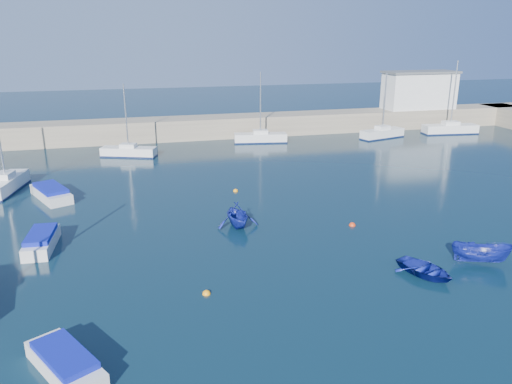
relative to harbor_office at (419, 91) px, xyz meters
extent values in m
plane|color=#0B2231|center=(-30.00, -46.00, -5.10)|extent=(220.00, 220.00, 0.00)
cube|color=gray|center=(-30.00, 0.00, -3.80)|extent=(96.00, 4.50, 2.60)
cube|color=silver|center=(0.00, 0.00, 0.00)|extent=(10.00, 4.00, 5.00)
cube|color=silver|center=(-51.28, -19.00, -4.51)|extent=(2.91, 6.32, 1.18)
cube|color=silver|center=(-40.89, -8.55, -4.59)|extent=(6.16, 3.69, 1.02)
cylinder|color=#B7BABC|center=(-40.89, -8.55, -0.66)|extent=(0.15, 0.15, 6.85)
cube|color=silver|center=(-24.88, -5.02, -4.54)|extent=(6.68, 2.83, 1.12)
cylinder|color=#B7BABC|center=(-24.88, -5.02, -0.26)|extent=(0.16, 0.16, 7.44)
cube|color=silver|center=(-8.90, -6.43, -4.53)|extent=(6.45, 3.42, 1.14)
cylinder|color=#B7BABC|center=(-8.90, -6.43, -0.39)|extent=(0.17, 0.17, 7.14)
cube|color=silver|center=(1.48, -5.99, -4.50)|extent=(7.49, 2.87, 1.20)
cylinder|color=#B7BABC|center=(1.48, -5.99, 0.30)|extent=(0.17, 0.17, 8.40)
cube|color=silver|center=(-44.02, -45.80, -4.75)|extent=(3.47, 4.53, 0.71)
cube|color=#0D1998|center=(-44.02, -45.80, -4.26)|extent=(2.87, 3.55, 0.26)
cube|color=silver|center=(-46.66, -32.54, -4.71)|extent=(1.83, 4.47, 0.78)
cube|color=#0D1998|center=(-46.66, -32.54, -4.17)|extent=(1.68, 3.37, 0.29)
cube|color=silver|center=(-47.32, -22.13, -4.71)|extent=(3.82, 5.50, 0.78)
cube|color=#0D1998|center=(-47.32, -22.13, -4.17)|extent=(3.20, 4.28, 0.29)
imported|color=navy|center=(-25.34, -41.97, -4.75)|extent=(3.50, 4.02, 0.70)
imported|color=navy|center=(-33.91, -32.04, -4.23)|extent=(3.08, 3.50, 1.75)
imported|color=navy|center=(-21.33, -41.48, -4.44)|extent=(3.60, 2.72, 1.31)
sphere|color=orange|center=(-37.56, -40.98, -5.10)|extent=(0.44, 0.44, 0.44)
sphere|color=red|center=(-26.01, -33.97, -5.10)|extent=(0.47, 0.47, 0.47)
sphere|color=orange|center=(-32.25, -24.02, -5.10)|extent=(0.42, 0.42, 0.42)
camera|label=1|loc=(-40.93, -64.01, 7.86)|focal=35.00mm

